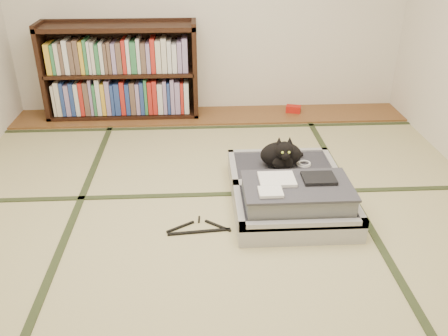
{
  "coord_description": "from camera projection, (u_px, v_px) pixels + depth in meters",
  "views": [
    {
      "loc": [
        -0.12,
        -2.64,
        1.81
      ],
      "look_at": [
        0.05,
        0.35,
        0.25
      ],
      "focal_mm": 38.0,
      "sensor_mm": 36.0,
      "label": 1
    }
  ],
  "objects": [
    {
      "name": "cable_coil",
      "position": [
        304.0,
        164.0,
        3.62
      ],
      "size": [
        0.11,
        0.11,
        0.03
      ],
      "color": "white",
      "rests_on": "suitcase"
    },
    {
      "name": "bookcase",
      "position": [
        121.0,
        74.0,
        4.76
      ],
      "size": [
        1.53,
        0.35,
        0.98
      ],
      "color": "black",
      "rests_on": "wood_strip"
    },
    {
      "name": "tatami_borders",
      "position": [
        216.0,
        188.0,
        3.62
      ],
      "size": [
        4.0,
        4.5,
        0.01
      ],
      "color": "#2D381E",
      "rests_on": "ground"
    },
    {
      "name": "floor",
      "position": [
        219.0,
        225.0,
        3.18
      ],
      "size": [
        4.5,
        4.5,
        0.0
      ],
      "primitive_type": "plane",
      "color": "tan",
      "rests_on": "ground"
    },
    {
      "name": "cat",
      "position": [
        282.0,
        155.0,
        3.54
      ],
      "size": [
        0.36,
        0.36,
        0.29
      ],
      "color": "black",
      "rests_on": "suitcase"
    },
    {
      "name": "wood_strip",
      "position": [
        211.0,
        116.0,
        4.95
      ],
      "size": [
        4.0,
        0.5,
        0.02
      ],
      "primitive_type": "cube",
      "color": "brown",
      "rests_on": "ground"
    },
    {
      "name": "red_item",
      "position": [
        293.0,
        109.0,
        5.0
      ],
      "size": [
        0.17,
        0.13,
        0.07
      ],
      "primitive_type": "cube",
      "rotation": [
        0.0,
        0.0,
        -0.28
      ],
      "color": "#B7170E",
      "rests_on": "wood_strip"
    },
    {
      "name": "hanger",
      "position": [
        199.0,
        229.0,
        3.13
      ],
      "size": [
        0.43,
        0.21,
        0.01
      ],
      "color": "black",
      "rests_on": "floor"
    },
    {
      "name": "suitcase",
      "position": [
        290.0,
        192.0,
        3.36
      ],
      "size": [
        0.81,
        1.08,
        0.32
      ],
      "color": "#9F9FA3",
      "rests_on": "floor"
    }
  ]
}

